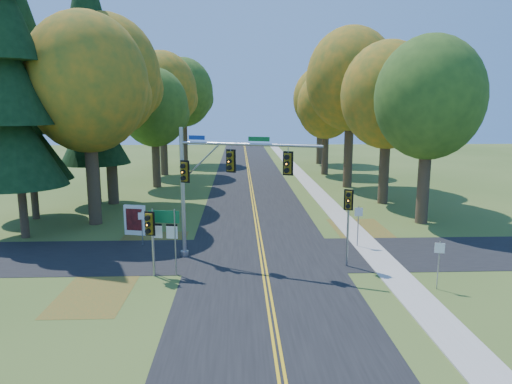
{
  "coord_description": "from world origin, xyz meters",
  "views": [
    {
      "loc": [
        -1.23,
        -21.86,
        7.87
      ],
      "look_at": [
        -0.26,
        3.65,
        3.2
      ],
      "focal_mm": 32.0,
      "sensor_mm": 36.0,
      "label": 1
    }
  ],
  "objects_px": {
    "traffic_mast": "(215,177)",
    "info_kiosk": "(135,220)",
    "route_sign_cluster": "(164,229)",
    "east_signal_pole": "(348,209)"
  },
  "relations": [
    {
      "from": "route_sign_cluster",
      "to": "info_kiosk",
      "type": "height_order",
      "value": "route_sign_cluster"
    },
    {
      "from": "route_sign_cluster",
      "to": "info_kiosk",
      "type": "relative_size",
      "value": 1.68
    },
    {
      "from": "east_signal_pole",
      "to": "info_kiosk",
      "type": "distance_m",
      "value": 13.74
    },
    {
      "from": "route_sign_cluster",
      "to": "info_kiosk",
      "type": "xyz_separation_m",
      "value": [
        -3.01,
        7.11,
        -1.32
      ]
    },
    {
      "from": "traffic_mast",
      "to": "info_kiosk",
      "type": "bearing_deg",
      "value": 158.16
    },
    {
      "from": "traffic_mast",
      "to": "route_sign_cluster",
      "type": "relative_size",
      "value": 2.21
    },
    {
      "from": "route_sign_cluster",
      "to": "info_kiosk",
      "type": "bearing_deg",
      "value": 123.29
    },
    {
      "from": "east_signal_pole",
      "to": "info_kiosk",
      "type": "bearing_deg",
      "value": 169.74
    },
    {
      "from": "east_signal_pole",
      "to": "route_sign_cluster",
      "type": "distance_m",
      "value": 9.0
    },
    {
      "from": "traffic_mast",
      "to": "route_sign_cluster",
      "type": "distance_m",
      "value": 3.76
    }
  ]
}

